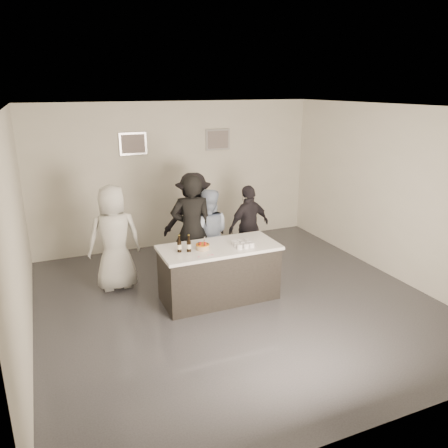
{
  "coord_description": "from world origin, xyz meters",
  "views": [
    {
      "loc": [
        -2.62,
        -5.7,
        3.28
      ],
      "look_at": [
        0.0,
        0.5,
        1.15
      ],
      "focal_mm": 35.0,
      "sensor_mm": 36.0,
      "label": 1
    }
  ],
  "objects_px": {
    "person_main_blue": "(208,234)",
    "person_guest_back": "(194,219)",
    "beer_bottle_a": "(179,244)",
    "cake": "(203,247)",
    "beer_bottle_b": "(189,243)",
    "person_guest_right": "(249,226)",
    "person_guest_left": "(114,238)",
    "bar_counter": "(219,273)",
    "person_main_black": "(192,230)"
  },
  "relations": [
    {
      "from": "person_main_blue",
      "to": "person_guest_left",
      "type": "height_order",
      "value": "person_guest_left"
    },
    {
      "from": "beer_bottle_a",
      "to": "person_guest_back",
      "type": "distance_m",
      "value": 1.76
    },
    {
      "from": "beer_bottle_b",
      "to": "person_guest_right",
      "type": "relative_size",
      "value": 0.17
    },
    {
      "from": "person_guest_back",
      "to": "beer_bottle_a",
      "type": "bearing_deg",
      "value": 79.07
    },
    {
      "from": "beer_bottle_b",
      "to": "person_guest_right",
      "type": "xyz_separation_m",
      "value": [
        1.54,
        1.09,
        -0.25
      ]
    },
    {
      "from": "person_main_black",
      "to": "person_guest_right",
      "type": "height_order",
      "value": "person_main_black"
    },
    {
      "from": "person_main_blue",
      "to": "person_guest_right",
      "type": "xyz_separation_m",
      "value": [
        0.9,
        0.2,
        -0.03
      ]
    },
    {
      "from": "beer_bottle_b",
      "to": "person_guest_right",
      "type": "height_order",
      "value": "person_guest_right"
    },
    {
      "from": "person_main_blue",
      "to": "person_guest_right",
      "type": "relative_size",
      "value": 1.03
    },
    {
      "from": "cake",
      "to": "person_main_blue",
      "type": "xyz_separation_m",
      "value": [
        0.42,
        0.88,
        -0.13
      ]
    },
    {
      "from": "bar_counter",
      "to": "person_guest_left",
      "type": "relative_size",
      "value": 1.04
    },
    {
      "from": "beer_bottle_b",
      "to": "beer_bottle_a",
      "type": "bearing_deg",
      "value": 161.93
    },
    {
      "from": "person_guest_left",
      "to": "person_guest_back",
      "type": "bearing_deg",
      "value": -162.0
    },
    {
      "from": "person_main_black",
      "to": "person_guest_left",
      "type": "relative_size",
      "value": 1.08
    },
    {
      "from": "person_guest_left",
      "to": "beer_bottle_b",
      "type": "bearing_deg",
      "value": 130.0
    },
    {
      "from": "person_guest_left",
      "to": "person_guest_back",
      "type": "distance_m",
      "value": 1.65
    },
    {
      "from": "bar_counter",
      "to": "person_main_black",
      "type": "height_order",
      "value": "person_main_black"
    },
    {
      "from": "person_main_black",
      "to": "person_guest_left",
      "type": "bearing_deg",
      "value": 1.02
    },
    {
      "from": "beer_bottle_b",
      "to": "person_guest_left",
      "type": "bearing_deg",
      "value": 130.43
    },
    {
      "from": "beer_bottle_a",
      "to": "cake",
      "type": "bearing_deg",
      "value": -4.91
    },
    {
      "from": "beer_bottle_b",
      "to": "person_guest_back",
      "type": "bearing_deg",
      "value": 68.52
    },
    {
      "from": "person_main_black",
      "to": "person_guest_right",
      "type": "bearing_deg",
      "value": -148.54
    },
    {
      "from": "cake",
      "to": "beer_bottle_b",
      "type": "bearing_deg",
      "value": -176.61
    },
    {
      "from": "bar_counter",
      "to": "person_guest_right",
      "type": "xyz_separation_m",
      "value": [
        1.03,
        1.05,
        0.33
      ]
    },
    {
      "from": "bar_counter",
      "to": "person_main_blue",
      "type": "relative_size",
      "value": 1.15
    },
    {
      "from": "beer_bottle_b",
      "to": "person_main_black",
      "type": "relative_size",
      "value": 0.13
    },
    {
      "from": "beer_bottle_a",
      "to": "beer_bottle_b",
      "type": "height_order",
      "value": "same"
    },
    {
      "from": "person_main_black",
      "to": "person_guest_back",
      "type": "height_order",
      "value": "person_main_black"
    },
    {
      "from": "beer_bottle_a",
      "to": "person_main_black",
      "type": "xyz_separation_m",
      "value": [
        0.44,
        0.71,
        -0.07
      ]
    },
    {
      "from": "person_main_blue",
      "to": "person_guest_back",
      "type": "relative_size",
      "value": 0.91
    },
    {
      "from": "person_main_black",
      "to": "person_guest_right",
      "type": "relative_size",
      "value": 1.23
    },
    {
      "from": "bar_counter",
      "to": "cake",
      "type": "bearing_deg",
      "value": -174.07
    },
    {
      "from": "cake",
      "to": "beer_bottle_b",
      "type": "distance_m",
      "value": 0.24
    },
    {
      "from": "person_main_blue",
      "to": "cake",
      "type": "bearing_deg",
      "value": 84.55
    },
    {
      "from": "person_guest_right",
      "to": "bar_counter",
      "type": "bearing_deg",
      "value": 31.46
    },
    {
      "from": "bar_counter",
      "to": "person_main_black",
      "type": "bearing_deg",
      "value": 105.65
    },
    {
      "from": "beer_bottle_b",
      "to": "person_main_black",
      "type": "distance_m",
      "value": 0.82
    },
    {
      "from": "bar_counter",
      "to": "beer_bottle_a",
      "type": "bearing_deg",
      "value": 179.85
    },
    {
      "from": "person_main_blue",
      "to": "person_guest_back",
      "type": "xyz_separation_m",
      "value": [
        -0.01,
        0.72,
        0.08
      ]
    },
    {
      "from": "bar_counter",
      "to": "beer_bottle_b",
      "type": "relative_size",
      "value": 7.15
    },
    {
      "from": "bar_counter",
      "to": "person_guest_left",
      "type": "distance_m",
      "value": 1.84
    },
    {
      "from": "person_guest_back",
      "to": "beer_bottle_b",
      "type": "bearing_deg",
      "value": 83.74
    },
    {
      "from": "bar_counter",
      "to": "beer_bottle_b",
      "type": "bearing_deg",
      "value": -175.19
    },
    {
      "from": "cake",
      "to": "person_guest_back",
      "type": "relative_size",
      "value": 0.12
    },
    {
      "from": "person_guest_right",
      "to": "person_guest_back",
      "type": "bearing_deg",
      "value": -44.08
    },
    {
      "from": "person_main_blue",
      "to": "person_guest_right",
      "type": "bearing_deg",
      "value": -147.44
    },
    {
      "from": "bar_counter",
      "to": "cake",
      "type": "xyz_separation_m",
      "value": [
        -0.28,
        -0.03,
        0.49
      ]
    },
    {
      "from": "bar_counter",
      "to": "cake",
      "type": "distance_m",
      "value": 0.56
    },
    {
      "from": "person_main_black",
      "to": "person_main_blue",
      "type": "xyz_separation_m",
      "value": [
        0.34,
        0.14,
        -0.16
      ]
    },
    {
      "from": "cake",
      "to": "beer_bottle_b",
      "type": "height_order",
      "value": "beer_bottle_b"
    }
  ]
}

